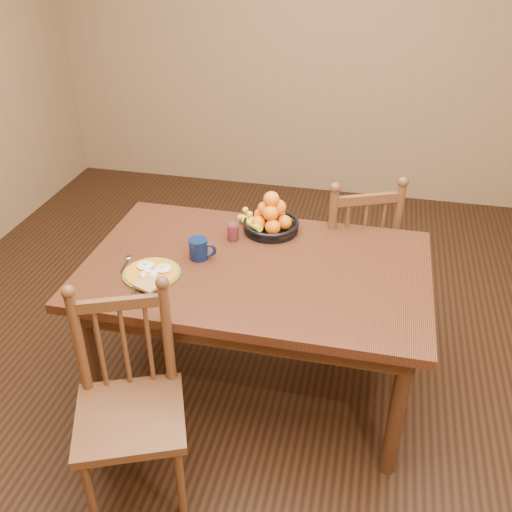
% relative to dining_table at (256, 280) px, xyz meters
% --- Properties ---
extents(room, '(4.52, 5.02, 2.72)m').
position_rel_dining_table_xyz_m(room, '(0.00, 0.00, 0.68)').
color(room, black).
rests_on(room, ground).
extents(dining_table, '(1.60, 1.00, 0.75)m').
position_rel_dining_table_xyz_m(dining_table, '(0.00, 0.00, 0.00)').
color(dining_table, black).
rests_on(dining_table, ground).
extents(chair_far, '(0.57, 0.56, 0.98)m').
position_rel_dining_table_xyz_m(chair_far, '(0.41, 0.66, -0.19)').
color(chair_far, '#482615').
rests_on(chair_far, ground).
extents(chair_near, '(0.55, 0.54, 0.95)m').
position_rel_dining_table_xyz_m(chair_near, '(-0.36, -0.70, -0.20)').
color(chair_near, '#482615').
rests_on(chair_near, ground).
extents(breakfast_plate, '(0.26, 0.30, 0.04)m').
position_rel_dining_table_xyz_m(breakfast_plate, '(-0.44, -0.19, 0.10)').
color(breakfast_plate, '#59601E').
rests_on(breakfast_plate, dining_table).
extents(fork, '(0.04, 0.18, 0.00)m').
position_rel_dining_table_xyz_m(fork, '(-0.46, -0.35, 0.09)').
color(fork, silver).
rests_on(fork, dining_table).
extents(spoon, '(0.04, 0.16, 0.01)m').
position_rel_dining_table_xyz_m(spoon, '(-0.60, -0.10, 0.09)').
color(spoon, silver).
rests_on(spoon, dining_table).
extents(coffee_mug, '(0.13, 0.09, 0.10)m').
position_rel_dining_table_xyz_m(coffee_mug, '(-0.28, 0.00, 0.14)').
color(coffee_mug, '#0A1637').
rests_on(coffee_mug, dining_table).
extents(juice_glass, '(0.06, 0.06, 0.09)m').
position_rel_dining_table_xyz_m(juice_glass, '(-0.17, 0.21, 0.13)').
color(juice_glass, silver).
rests_on(juice_glass, dining_table).
extents(fruit_bowl, '(0.32, 0.29, 0.22)m').
position_rel_dining_table_xyz_m(fruit_bowl, '(-0.00, 0.34, 0.15)').
color(fruit_bowl, black).
rests_on(fruit_bowl, dining_table).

